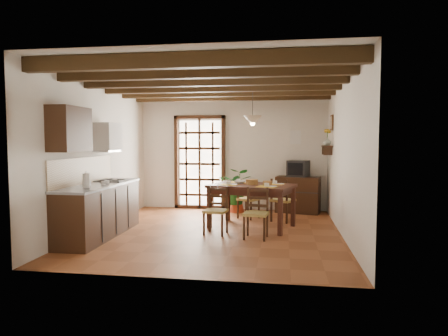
% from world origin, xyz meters
% --- Properties ---
extents(ground_plane, '(5.00, 5.00, 0.00)m').
position_xyz_m(ground_plane, '(0.00, 0.00, 0.00)').
color(ground_plane, brown).
extents(room_shell, '(4.52, 5.02, 2.81)m').
position_xyz_m(room_shell, '(0.00, 0.00, 1.82)').
color(room_shell, silver).
rests_on(room_shell, ground_plane).
extents(ceiling_beams, '(4.50, 4.34, 0.20)m').
position_xyz_m(ceiling_beams, '(0.00, 0.00, 2.69)').
color(ceiling_beams, black).
rests_on(ceiling_beams, room_shell).
extents(french_door, '(1.26, 0.11, 2.32)m').
position_xyz_m(french_door, '(-0.80, 2.45, 1.18)').
color(french_door, white).
rests_on(french_door, ground_plane).
extents(kitchen_counter, '(0.64, 2.25, 1.38)m').
position_xyz_m(kitchen_counter, '(-1.96, -0.60, 0.47)').
color(kitchen_counter, black).
rests_on(kitchen_counter, ground_plane).
extents(upper_cabinet, '(0.35, 0.80, 0.70)m').
position_xyz_m(upper_cabinet, '(-2.08, -1.30, 1.85)').
color(upper_cabinet, black).
rests_on(upper_cabinet, room_shell).
extents(range_hood, '(0.38, 0.60, 0.54)m').
position_xyz_m(range_hood, '(-2.05, -0.05, 1.73)').
color(range_hood, white).
rests_on(range_hood, room_shell).
extents(counter_items, '(0.50, 1.43, 0.25)m').
position_xyz_m(counter_items, '(-1.95, -0.51, 0.96)').
color(counter_items, black).
rests_on(counter_items, kitchen_counter).
extents(dining_table, '(1.75, 1.38, 0.83)m').
position_xyz_m(dining_table, '(0.63, 0.50, 0.72)').
color(dining_table, '#391B12').
rests_on(dining_table, ground_plane).
extents(chair_near_left, '(0.44, 0.42, 0.84)m').
position_xyz_m(chair_near_left, '(0.03, -0.14, 0.27)').
color(chair_near_left, '#A48D46').
rests_on(chair_near_left, ground_plane).
extents(chair_near_right, '(0.44, 0.42, 0.87)m').
position_xyz_m(chair_near_right, '(0.77, -0.36, 0.27)').
color(chair_near_right, '#A48D46').
rests_on(chair_near_right, ground_plane).
extents(chair_far_left, '(0.52, 0.51, 0.84)m').
position_xyz_m(chair_far_left, '(0.48, 1.36, 0.26)').
color(chair_far_left, '#A48D46').
rests_on(chair_far_left, ground_plane).
extents(chair_far_right, '(0.55, 0.54, 0.89)m').
position_xyz_m(chair_far_right, '(1.22, 1.14, 0.28)').
color(chair_far_right, '#A48D46').
rests_on(chair_far_right, ground_plane).
extents(table_setting, '(1.12, 0.74, 0.10)m').
position_xyz_m(table_setting, '(0.63, 0.50, 0.95)').
color(table_setting, gold).
rests_on(table_setting, dining_table).
extents(table_bowl, '(0.27, 0.27, 0.05)m').
position_xyz_m(table_bowl, '(0.38, 0.63, 0.86)').
color(table_bowl, white).
rests_on(table_bowl, dining_table).
extents(sideboard, '(1.06, 0.66, 0.84)m').
position_xyz_m(sideboard, '(1.57, 2.23, 0.42)').
color(sideboard, black).
rests_on(sideboard, ground_plane).
extents(crt_tv, '(0.55, 0.54, 0.37)m').
position_xyz_m(crt_tv, '(1.57, 2.22, 1.03)').
color(crt_tv, black).
rests_on(crt_tv, sideboard).
extents(fuse_box, '(0.25, 0.03, 0.32)m').
position_xyz_m(fuse_box, '(1.50, 2.48, 1.75)').
color(fuse_box, white).
rests_on(fuse_box, room_shell).
extents(plant_pot, '(0.37, 0.37, 0.23)m').
position_xyz_m(plant_pot, '(0.14, 2.12, 0.11)').
color(plant_pot, maroon).
rests_on(plant_pot, ground_plane).
extents(potted_plant, '(2.18, 1.94, 2.21)m').
position_xyz_m(potted_plant, '(0.14, 2.12, 0.57)').
color(potted_plant, '#144C19').
rests_on(potted_plant, ground_plane).
extents(wall_shelf, '(0.20, 0.42, 0.20)m').
position_xyz_m(wall_shelf, '(2.14, 1.60, 1.51)').
color(wall_shelf, black).
rests_on(wall_shelf, room_shell).
extents(shelf_vase, '(0.15, 0.15, 0.15)m').
position_xyz_m(shelf_vase, '(2.14, 1.60, 1.65)').
color(shelf_vase, '#B2BFB2').
rests_on(shelf_vase, wall_shelf).
extents(shelf_flowers, '(0.14, 0.14, 0.36)m').
position_xyz_m(shelf_flowers, '(2.14, 1.60, 1.86)').
color(shelf_flowers, gold).
rests_on(shelf_flowers, shelf_vase).
extents(framed_picture, '(0.03, 0.32, 0.32)m').
position_xyz_m(framed_picture, '(2.22, 1.60, 2.05)').
color(framed_picture, brown).
rests_on(framed_picture, room_shell).
extents(pendant_lamp, '(0.36, 0.36, 0.84)m').
position_xyz_m(pendant_lamp, '(0.63, 0.60, 2.08)').
color(pendant_lamp, black).
rests_on(pendant_lamp, room_shell).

